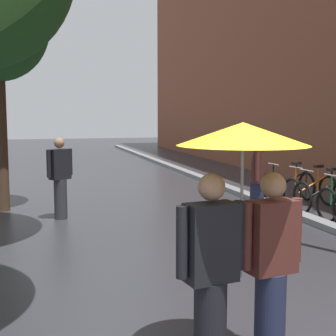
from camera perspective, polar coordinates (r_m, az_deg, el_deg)
name	(u,v)px	position (r m, az deg, el deg)	size (l,w,h in m)	color
kerb_strip	(218,184)	(13.88, 6.17, -2.00)	(0.30, 36.00, 0.12)	slate
parked_bicycle_5	(323,195)	(10.65, 18.36, -3.15)	(1.10, 0.73, 0.96)	black
parked_bicycle_6	(311,191)	(11.19, 17.00, -2.66)	(1.15, 0.81, 0.96)	black
parked_bicycle_7	(288,186)	(11.74, 14.48, -2.16)	(1.10, 0.73, 0.96)	black
couple_under_umbrella	(242,213)	(3.76, 9.03, -5.45)	(1.15, 1.04, 2.04)	black
pedestrian_walking_midground	(60,178)	(9.66, -13.03, -1.17)	(0.52, 0.39, 1.65)	#2D2D33
pedestrian_walking_far	(257,181)	(8.76, 10.83, -1.52)	(0.38, 0.53, 1.75)	#1E233D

